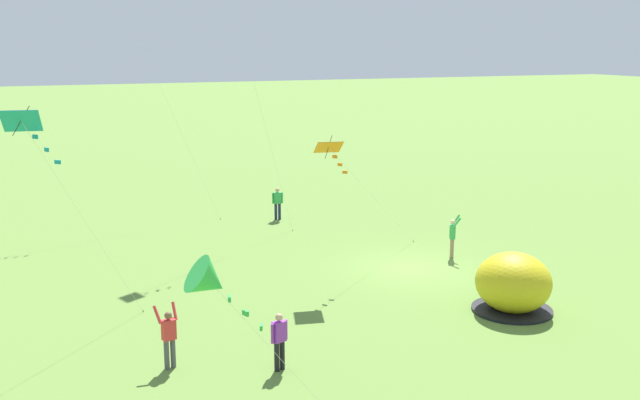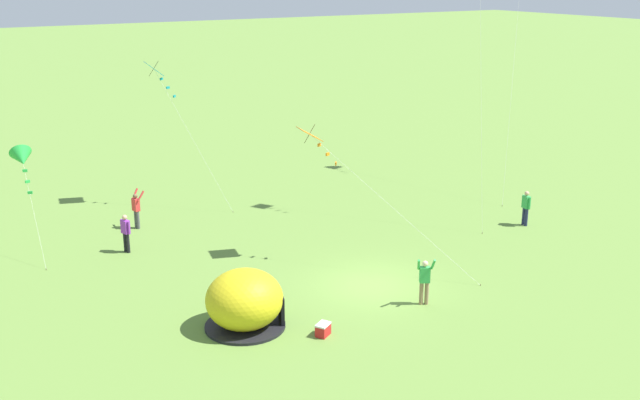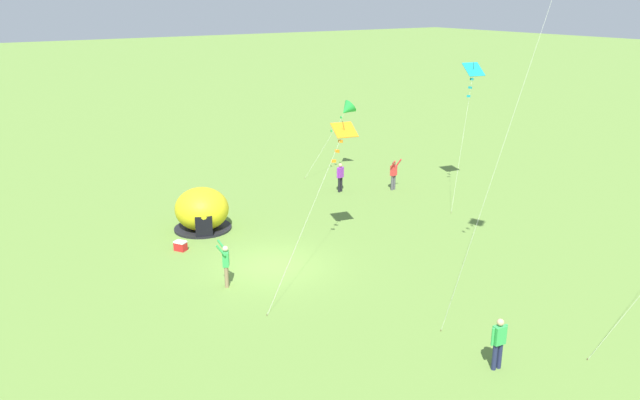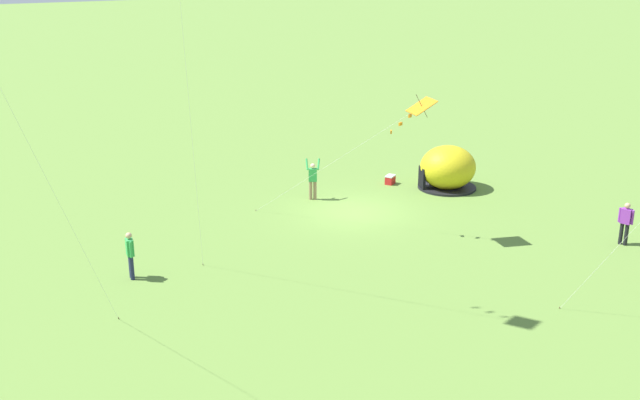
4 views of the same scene
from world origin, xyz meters
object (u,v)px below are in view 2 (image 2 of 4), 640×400
kite_green (22,158)px  person_flying_kite (136,208)px  person_far_back (526,206)px  kite_orange (314,139)px  person_arms_raised (425,279)px  cooler_box (323,329)px  kite_teal (156,73)px  person_near_tent (126,231)px  popup_tent (245,301)px

kite_green → person_flying_kite: bearing=0.0°
person_far_back → kite_orange: kite_orange is taller
person_arms_raised → cooler_box: bearing=-177.6°
person_arms_raised → person_flying_kite: (-6.39, 13.79, 0.00)m
person_far_back → kite_teal: 19.49m
person_near_tent → person_far_back: bearing=-20.0°
kite_green → kite_teal: (7.37, 3.29, 2.80)m
kite_orange → kite_green: bearing=143.6°
popup_tent → person_arms_raised: popup_tent is taller
person_near_tent → person_flying_kite: 3.19m
person_arms_raised → person_far_back: bearing=24.7°
popup_tent → kite_orange: 8.24m
person_arms_raised → person_flying_kite: same height
cooler_box → kite_orange: size_ratio=0.09×
person_near_tent → kite_orange: kite_orange is taller
person_flying_kite → kite_green: 5.72m
cooler_box → kite_teal: 18.52m
person_far_back → kite_orange: (-10.82, 1.74, 4.23)m
popup_tent → kite_green: bearing=111.5°
person_near_tent → kite_orange: (6.79, -4.68, 4.23)m
person_flying_kite → kite_orange: 10.18m
person_flying_kite → kite_green: kite_green is taller
popup_tent → kite_orange: kite_orange is taller
kite_teal → kite_orange: bearing=-75.2°
person_far_back → person_flying_kite: 18.68m
cooler_box → person_far_back: (14.30, 4.70, 0.74)m
kite_green → kite_teal: kite_teal is taller
popup_tent → cooler_box: popup_tent is taller
cooler_box → person_near_tent: 11.62m
popup_tent → person_far_back: 16.52m
kite_green → kite_orange: bearing=-36.4°
cooler_box → person_arms_raised: person_arms_raised is taller
person_flying_kite → kite_orange: (5.39, -7.54, 4.20)m
popup_tent → cooler_box: 2.87m
popup_tent → person_flying_kite: size_ratio=1.49×
person_arms_raised → kite_orange: 7.60m
kite_orange → kite_green: (-10.22, 7.54, -1.12)m
kite_teal → person_flying_kite: bearing=-127.7°
kite_orange → person_far_back: bearing=-9.1°
cooler_box → kite_teal: bearing=87.9°
kite_green → kite_teal: 8.54m
kite_green → person_arms_raised: bearing=-50.9°
kite_orange → person_near_tent: bearing=145.4°
person_far_back → person_arms_raised: (-9.82, -4.52, 0.03)m
person_far_back → person_flying_kite: person_flying_kite is taller
cooler_box → person_far_back: bearing=18.2°
popup_tent → kite_teal: bearing=80.3°
person_near_tent → person_arms_raised: bearing=-54.5°
person_arms_raised → kite_teal: kite_teal is taller
popup_tent → kite_teal: (2.61, 15.34, 5.88)m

